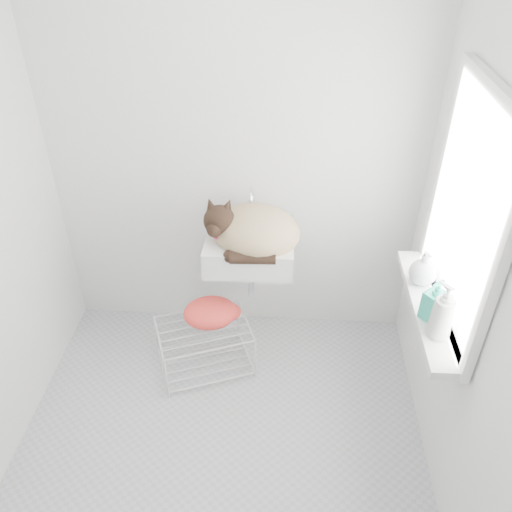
# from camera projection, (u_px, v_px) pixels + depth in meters

# --- Properties ---
(floor) EXTENTS (2.20, 2.00, 0.02)m
(floor) POSITION_uv_depth(u_px,v_px,m) (222.00, 437.00, 2.90)
(floor) COLOR #A6ACB1
(floor) RESTS_ON ground
(back_wall) EXTENTS (2.20, 0.02, 2.50)m
(back_wall) POSITION_uv_depth(u_px,v_px,m) (234.00, 151.00, 2.99)
(back_wall) COLOR silver
(back_wall) RESTS_ON ground
(right_wall) EXTENTS (0.02, 2.00, 2.50)m
(right_wall) POSITION_uv_depth(u_px,v_px,m) (481.00, 261.00, 2.12)
(right_wall) COLOR silver
(right_wall) RESTS_ON ground
(window_glass) EXTENTS (0.01, 0.80, 1.00)m
(window_glass) POSITION_uv_depth(u_px,v_px,m) (470.00, 215.00, 2.22)
(window_glass) COLOR white
(window_glass) RESTS_ON right_wall
(window_frame) EXTENTS (0.04, 0.90, 1.10)m
(window_frame) POSITION_uv_depth(u_px,v_px,m) (466.00, 215.00, 2.22)
(window_frame) COLOR white
(window_frame) RESTS_ON right_wall
(windowsill) EXTENTS (0.16, 0.88, 0.04)m
(windowsill) POSITION_uv_depth(u_px,v_px,m) (428.00, 307.00, 2.53)
(windowsill) COLOR white
(windowsill) RESTS_ON right_wall
(sink) EXTENTS (0.50, 0.44, 0.20)m
(sink) POSITION_uv_depth(u_px,v_px,m) (250.00, 236.00, 3.00)
(sink) COLOR white
(sink) RESTS_ON back_wall
(faucet) EXTENTS (0.18, 0.13, 0.18)m
(faucet) POSITION_uv_depth(u_px,v_px,m) (252.00, 199.00, 3.07)
(faucet) COLOR silver
(faucet) RESTS_ON sink
(cat) EXTENTS (0.57, 0.50, 0.33)m
(cat) POSITION_uv_depth(u_px,v_px,m) (251.00, 231.00, 2.96)
(cat) COLOR tan
(cat) RESTS_ON sink
(wire_rack) EXTENTS (0.64, 0.54, 0.32)m
(wire_rack) POSITION_uv_depth(u_px,v_px,m) (205.00, 348.00, 3.24)
(wire_rack) COLOR silver
(wire_rack) RESTS_ON floor
(towel) EXTENTS (0.37, 0.29, 0.13)m
(towel) POSITION_uv_depth(u_px,v_px,m) (210.00, 317.00, 3.17)
(towel) COLOR #D34800
(towel) RESTS_ON wire_rack
(bottle_a) EXTENTS (0.13, 0.13, 0.23)m
(bottle_a) POSITION_uv_depth(u_px,v_px,m) (437.00, 335.00, 2.34)
(bottle_a) COLOR silver
(bottle_a) RESTS_ON windowsill
(bottle_b) EXTENTS (0.14, 0.14, 0.22)m
(bottle_b) POSITION_uv_depth(u_px,v_px,m) (432.00, 318.00, 2.43)
(bottle_b) COLOR teal
(bottle_b) RESTS_ON windowsill
(bottle_c) EXTENTS (0.19, 0.19, 0.18)m
(bottle_c) POSITION_uv_depth(u_px,v_px,m) (420.00, 282.00, 2.65)
(bottle_c) COLOR silver
(bottle_c) RESTS_ON windowsill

